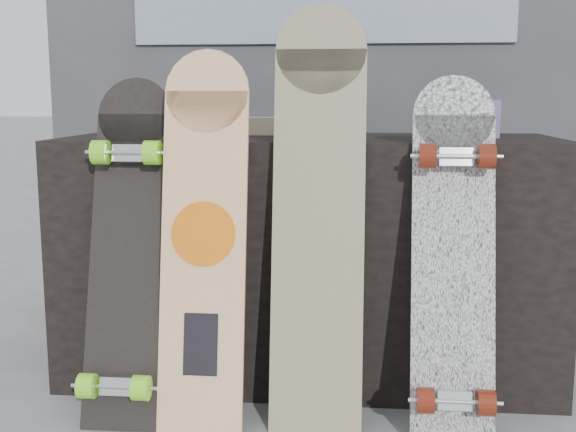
# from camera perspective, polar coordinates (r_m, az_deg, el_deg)

# --- Properties ---
(vendor_table) EXTENTS (1.60, 0.60, 0.80)m
(vendor_table) POSITION_cam_1_polar(r_m,az_deg,el_deg) (2.44, 1.67, -3.17)
(vendor_table) COLOR black
(vendor_table) RESTS_ON ground
(booth) EXTENTS (2.40, 0.22, 2.20)m
(booth) POSITION_cam_1_polar(r_m,az_deg,el_deg) (3.23, 2.78, 12.46)
(booth) COLOR #37383D
(booth) RESTS_ON ground
(merch_box_purple) EXTENTS (0.18, 0.12, 0.10)m
(merch_box_purple) POSITION_cam_1_polar(r_m,az_deg,el_deg) (2.56, -5.70, 7.57)
(merch_box_purple) COLOR #6B4083
(merch_box_purple) RESTS_ON vendor_table
(merch_box_small) EXTENTS (0.14, 0.14, 0.12)m
(merch_box_small) POSITION_cam_1_polar(r_m,az_deg,el_deg) (2.46, 14.53, 7.47)
(merch_box_small) COLOR #6B4083
(merch_box_small) RESTS_ON vendor_table
(merch_box_flat) EXTENTS (0.22, 0.10, 0.06)m
(merch_box_flat) POSITION_cam_1_polar(r_m,az_deg,el_deg) (2.51, -0.67, 7.12)
(merch_box_flat) COLOR #D1B78C
(merch_box_flat) RESTS_ON vendor_table
(longboard_geisha) EXTENTS (0.24, 0.23, 1.07)m
(longboard_geisha) POSITION_cam_1_polar(r_m,az_deg,el_deg) (2.05, -6.65, -0.99)
(longboard_geisha) COLOR beige
(longboard_geisha) RESTS_ON ground
(longboard_celtic) EXTENTS (0.26, 0.25, 1.19)m
(longboard_celtic) POSITION_cam_1_polar(r_m,az_deg,el_deg) (2.03, 2.44, 1.02)
(longboard_celtic) COLOR beige
(longboard_celtic) RESTS_ON ground
(longboard_cascadia) EXTENTS (0.23, 0.32, 0.99)m
(longboard_cascadia) POSITION_cam_1_polar(r_m,az_deg,el_deg) (2.03, 12.96, -2.78)
(longboard_cascadia) COLOR white
(longboard_cascadia) RESTS_ON ground
(skateboard_dark) EXTENTS (0.22, 0.35, 0.99)m
(skateboard_dark) POSITION_cam_1_polar(r_m,az_deg,el_deg) (2.14, -12.57, -2.17)
(skateboard_dark) COLOR black
(skateboard_dark) RESTS_ON ground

